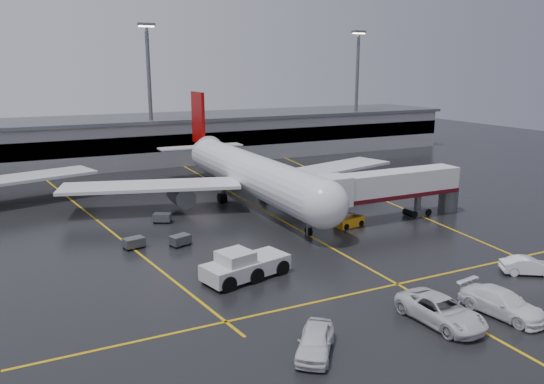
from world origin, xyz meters
name	(u,v)px	position (x,y,z in m)	size (l,w,h in m)	color
ground	(280,219)	(0.00, 0.00, 0.00)	(220.00, 220.00, 0.00)	black
apron_line_centre	(280,219)	(0.00, 0.00, 0.01)	(0.25, 90.00, 0.02)	gold
apron_line_stop	(397,284)	(0.00, -22.00, 0.01)	(60.00, 0.25, 0.02)	gold
apron_line_left	(95,219)	(-20.00, 10.00, 0.01)	(0.25, 70.00, 0.02)	gold
apron_line_right	(356,188)	(18.00, 10.00, 0.01)	(0.25, 70.00, 0.02)	gold
terminal	(170,138)	(0.00, 47.93, 4.32)	(122.00, 19.00, 8.60)	gray
light_mast_mid	(149,87)	(-5.00, 42.00, 14.47)	(3.00, 1.20, 25.45)	#595B60
light_mast_right	(357,84)	(40.00, 42.00, 14.47)	(3.00, 1.20, 25.45)	#595B60
main_airliner	(247,171)	(0.00, 9.70, 4.21)	(48.80, 45.60, 14.10)	silver
jet_bridge	(392,188)	(11.87, -6.00, 3.93)	(19.90, 3.40, 6.05)	silver
pushback_tractor	(244,266)	(-11.14, -15.12, 1.10)	(8.27, 4.94, 2.77)	silver
belt_loader	(349,221)	(5.96, -6.07, 0.55)	(3.74, 2.17, 2.24)	orange
service_van_a	(441,310)	(-1.74, -28.88, 0.95)	(3.16, 6.86, 1.91)	silver
service_van_b	(502,303)	(3.24, -29.90, 0.94)	(2.63, 6.47, 1.88)	white
service_van_c	(528,266)	(11.83, -25.28, 0.77)	(1.63, 4.67, 1.54)	white
service_van_d	(315,341)	(-11.93, -28.54, 0.88)	(2.08, 5.17, 1.76)	silver
baggage_cart_a	(180,240)	(-13.59, -4.22, 0.63)	(2.32, 1.89, 1.12)	#595B60
baggage_cart_b	(134,242)	(-18.01, -2.95, 0.63)	(2.24, 1.71, 1.12)	#595B60
baggage_cart_c	(162,217)	(-13.07, 4.81, 0.63)	(2.38, 2.09, 1.12)	#595B60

